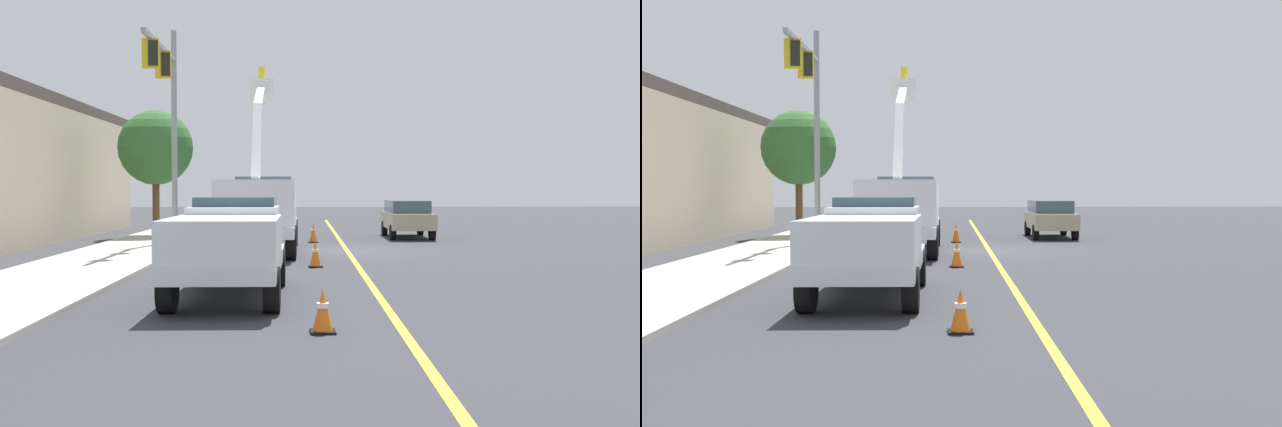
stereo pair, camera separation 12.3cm
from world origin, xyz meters
The scene contains 11 objects.
ground centered at (0.00, 0.00, 0.00)m, with size 120.00×120.00×0.00m, color #38383D.
sidewalk_far_side centered at (0.32, 7.67, 0.06)m, with size 60.00×3.60×0.12m, color #B2ADA3.
lane_centre_stripe centered at (0.00, 0.00, 0.00)m, with size 50.00×0.16×0.01m, color yellow.
utility_bucket_truck centered at (-0.24, 3.11, 1.61)m, with size 8.30×2.86×6.77m.
service_pickup_truck centered at (-11.20, 3.56, 1.12)m, with size 5.68×2.38×2.06m.
passing_minivan centered at (6.82, -3.43, 0.97)m, with size 4.87×2.11×1.69m.
traffic_cone_leading centered at (-14.96, 1.89, 0.34)m, with size 0.40×0.40×0.69m.
traffic_cone_mid_front centered at (-5.44, 1.46, 0.38)m, with size 0.40×0.40×0.77m.
traffic_cone_mid_rear centered at (4.03, 0.99, 0.42)m, with size 0.40×0.40×0.85m.
traffic_signal_mast centered at (1.67, 6.60, 5.55)m, with size 5.70×0.66×8.45m.
street_tree_right centered at (7.35, 7.93, 4.05)m, with size 3.36×3.36×5.75m.
Camera 1 is at (-26.42, 2.67, 2.27)m, focal length 41.52 mm.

